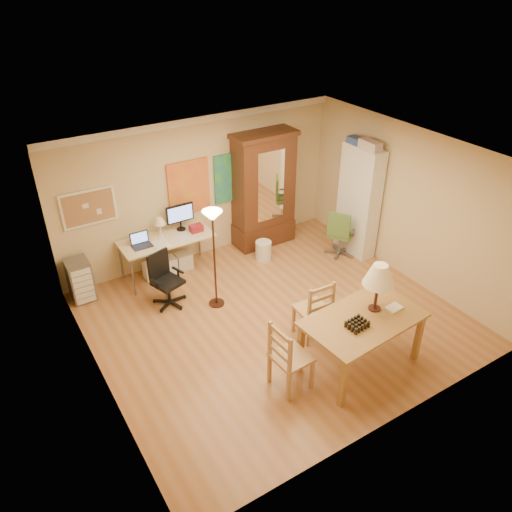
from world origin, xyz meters
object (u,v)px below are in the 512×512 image
office_chair_black (168,291)px  bookshelf (359,201)px  dining_table (369,306)px  computer_desk (168,251)px  office_chair_green (339,243)px  armoire (263,197)px

office_chair_black → bookshelf: 3.93m
dining_table → computer_desk: (-1.43, 3.62, -0.52)m
office_chair_black → office_chair_green: bearing=-4.6°
dining_table → armoire: (0.66, 3.70, 0.01)m
armoire → bookshelf: bearing=-42.9°
armoire → office_chair_green: bearing=-51.1°
computer_desk → bookshelf: 3.67m
office_chair_black → dining_table: bearing=-56.4°
computer_desk → office_chair_black: size_ratio=1.76×
bookshelf → dining_table: bearing=-129.2°
dining_table → bookshelf: size_ratio=0.81×
computer_desk → office_chair_green: (3.07, -1.14, -0.20)m
dining_table → office_chair_black: dining_table is taller
office_chair_green → bookshelf: bearing=-4.5°
dining_table → office_chair_black: 3.39m
dining_table → office_chair_black: size_ratio=1.84×
office_chair_green → armoire: 1.73m
office_chair_black → bookshelf: size_ratio=0.44×
dining_table → armoire: size_ratio=0.75×
computer_desk → dining_table: bearing=-68.5°
computer_desk → office_chair_black: (-0.41, -0.86, -0.21)m
dining_table → office_chair_green: bearing=56.5°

